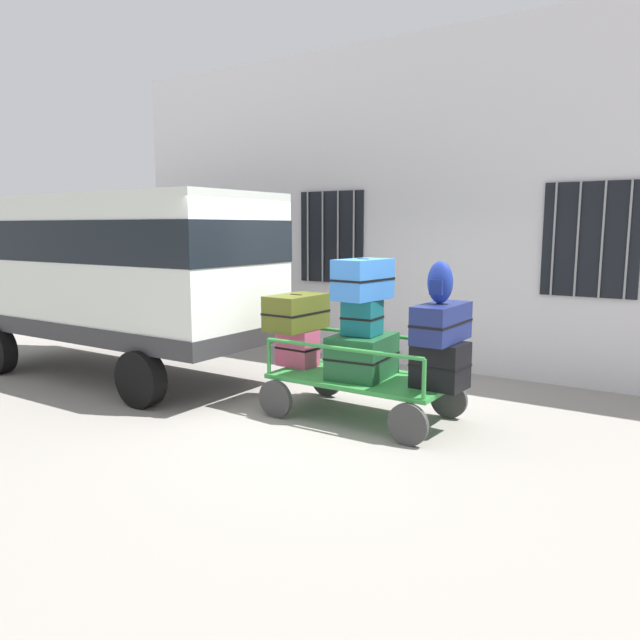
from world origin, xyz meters
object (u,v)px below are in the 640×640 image
Objects in this scene: van at (115,266)px; suitcase_midleft_top at (363,279)px; suitcase_center_middle at (442,323)px; suitcase_left_middle at (296,312)px; suitcase_midleft_bottom at (362,356)px; luggage_cart at (362,385)px; suitcase_midleft_middle at (362,317)px; backpack at (440,282)px; suitcase_center_bottom at (440,365)px; suitcase_left_bottom at (298,348)px.

suitcase_midleft_top is (4.02, 0.17, -0.02)m from van.
suitcase_center_middle is (0.93, 0.03, -0.41)m from suitcase_midleft_top.
suitcase_left_middle is 0.95× the size of suitcase_midleft_bottom.
suitcase_midleft_bottom is at bearing -178.42° from suitcase_center_middle.
suitcase_midleft_bottom is 1.14× the size of suitcase_midleft_top.
suitcase_midleft_top reaches higher than suitcase_center_middle.
luggage_cart is 5.21× the size of suitcase_midleft_middle.
suitcase_midleft_bottom is at bearing 90.00° from suitcase_midleft_middle.
suitcase_center_bottom is at bearing 42.14° from backpack.
suitcase_midleft_top is at bearing -90.00° from suitcase_midleft_bottom.
suitcase_center_bottom is at bearing 2.19° from van.
van is at bearing -177.74° from suitcase_center_middle.
backpack is at bearing -137.86° from suitcase_center_bottom.
suitcase_center_middle is at bearing 1.47° from luggage_cart.
suitcase_midleft_top is at bearing 2.35° from van.
van is 2.37× the size of luggage_cart.
suitcase_midleft_bottom is at bearing -90.00° from luggage_cart.
suitcase_midleft_bottom is 1.48× the size of suitcase_center_bottom.
backpack is at bearing -0.05° from luggage_cart.
suitcase_midleft_top is at bearing -178.14° from suitcase_center_middle.
suitcase_left_middle is 1.96× the size of suitcase_midleft_middle.
luggage_cart is at bearing 2.44° from van.
suitcase_left_bottom reaches higher than luggage_cart.
suitcase_midleft_middle is at bearing -1.55° from suitcase_left_middle.
suitcase_left_middle is at bearing 179.65° from backpack.
van reaches higher than suitcase_midleft_top.
suitcase_left_middle is 1.79× the size of backpack.
suitcase_midleft_middle is 1.00m from backpack.
suitcase_left_middle is at bearing 178.45° from suitcase_midleft_middle.
suitcase_left_middle is at bearing -179.78° from suitcase_center_bottom.
suitcase_midleft_bottom is 0.93m from suitcase_center_bottom.
suitcase_midleft_middle is (0.93, -0.03, 0.02)m from suitcase_left_middle.
suitcase_midleft_middle is at bearing -90.00° from suitcase_midleft_bottom.
suitcase_left_middle is at bearing 179.24° from suitcase_midleft_bottom.
suitcase_midleft_middle is (0.00, -0.01, 0.44)m from suitcase_midleft_bottom.
van reaches higher than luggage_cart.
suitcase_midleft_middle is 0.72× the size of suitcase_center_bottom.
suitcase_left_bottom is 0.62× the size of suitcase_left_middle.
suitcase_center_middle is 0.42m from backpack.
suitcase_midleft_top is at bearing -178.53° from suitcase_center_bottom.
luggage_cart is 1.22m from suitcase_center_middle.
luggage_cart is at bearing -178.92° from suitcase_center_bottom.
van is 8.82× the size of suitcase_center_bottom.
suitcase_center_bottom is (0.93, 0.03, -0.44)m from suitcase_midleft_middle.
suitcase_midleft_bottom is 1.03m from suitcase_center_middle.
backpack reaches higher than suitcase_center_middle.
suitcase_center_middle reaches higher than suitcase_left_middle.
luggage_cart is at bearing 90.00° from suitcase_midleft_bottom.
suitcase_left_middle reaches higher than luggage_cart.
luggage_cart is 1.20m from suitcase_left_middle.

